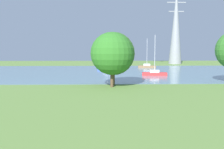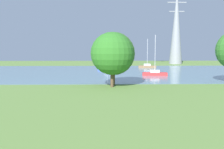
{
  "view_description": "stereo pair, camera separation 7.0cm",
  "coord_description": "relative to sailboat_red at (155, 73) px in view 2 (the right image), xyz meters",
  "views": [
    {
      "loc": [
        0.57,
        -6.94,
        5.3
      ],
      "look_at": [
        1.41,
        21.17,
        2.39
      ],
      "focal_mm": 40.42,
      "sensor_mm": 36.0,
      "label": 1
    },
    {
      "loc": [
        0.64,
        -6.94,
        5.3
      ],
      "look_at": [
        1.41,
        21.17,
        2.39
      ],
      "focal_mm": 40.42,
      "sensor_mm": 36.0,
      "label": 2
    }
  ],
  "objects": [
    {
      "name": "ground_plane",
      "position": [
        -10.38,
        -19.94,
        -0.48
      ],
      "size": [
        160.0,
        160.0,
        0.0
      ],
      "primitive_type": "plane",
      "color": "olive"
    },
    {
      "name": "water_surface",
      "position": [
        -10.38,
        8.06,
        -0.47
      ],
      "size": [
        140.0,
        40.0,
        0.02
      ],
      "primitive_type": "cube",
      "color": "slate",
      "rests_on": "ground"
    },
    {
      "name": "sailboat_red",
      "position": [
        0.0,
        0.0,
        0.0
      ],
      "size": [
        4.95,
        2.08,
        7.92
      ],
      "color": "red",
      "rests_on": "water_surface"
    },
    {
      "name": "sailboat_brown",
      "position": [
        1.84,
        19.92,
        0.0
      ],
      "size": [
        4.94,
        2.04,
        7.97
      ],
      "color": "brown",
      "rests_on": "water_surface"
    },
    {
      "name": "sailboat_blue",
      "position": [
        -9.13,
        14.93,
        -0.02
      ],
      "size": [
        5.02,
        2.6,
        5.87
      ],
      "color": "blue",
      "rests_on": "water_surface"
    },
    {
      "name": "tree_mid_shore",
      "position": [
        -8.79,
        -14.43,
        4.14
      ],
      "size": [
        5.86,
        5.86,
        7.55
      ],
      "color": "brown",
      "rests_on": "ground"
    },
    {
      "name": "tree_east_far",
      "position": [
        -8.54,
        -12.65,
        4.09
      ],
      "size": [
        6.2,
        6.2,
        7.67
      ],
      "color": "brown",
      "rests_on": "ground"
    },
    {
      "name": "electricity_pylon",
      "position": [
        14.51,
        37.23,
        12.51
      ],
      "size": [
        6.4,
        4.4,
        25.95
      ],
      "color": "gray",
      "rests_on": "ground"
    }
  ]
}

